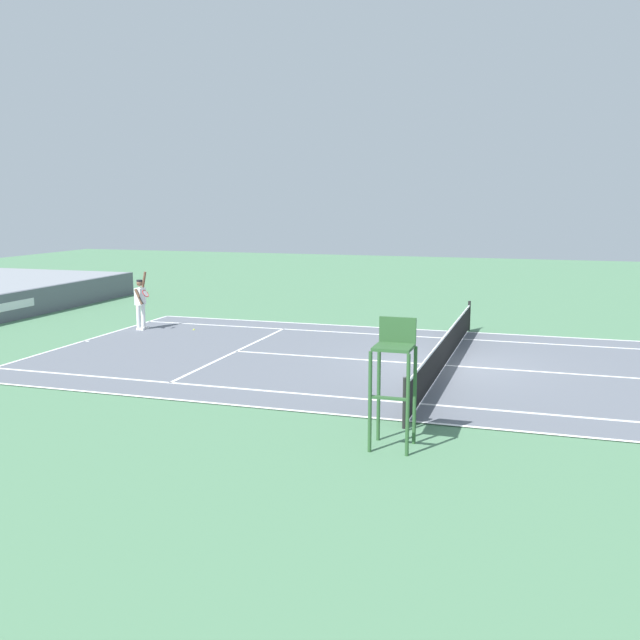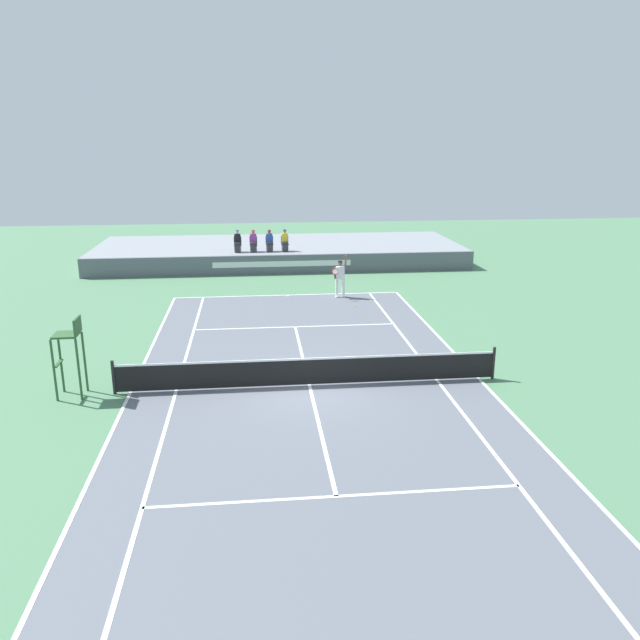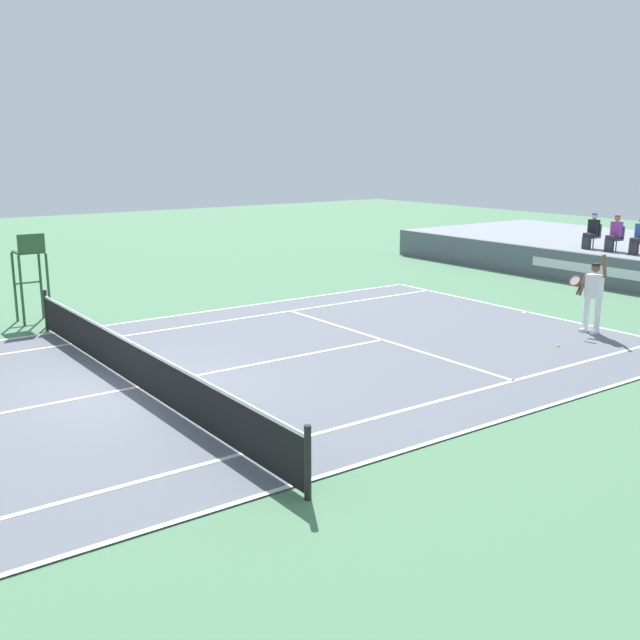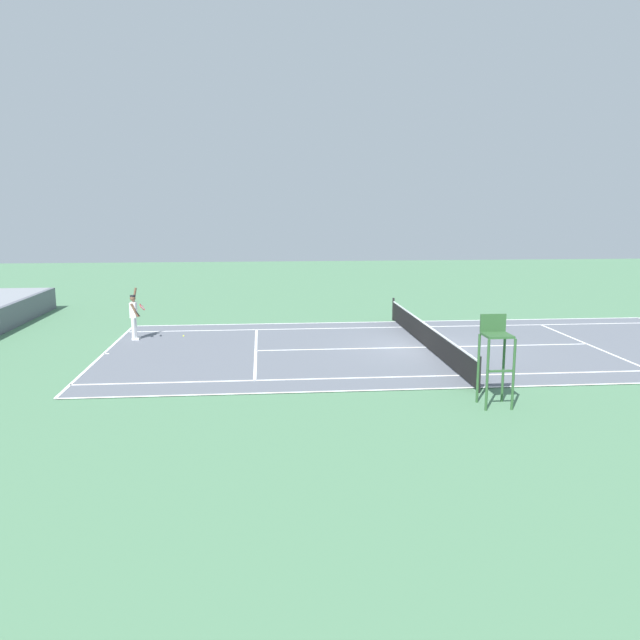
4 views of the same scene
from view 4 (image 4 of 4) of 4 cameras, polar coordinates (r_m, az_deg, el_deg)
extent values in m
plane|color=#4C7A56|center=(24.26, 9.49, -2.49)|extent=(80.00, 80.00, 0.00)
cube|color=slate|center=(24.26, 9.49, -2.47)|extent=(10.98, 23.78, 0.02)
cube|color=white|center=(24.17, -18.97, -2.90)|extent=(10.98, 0.10, 0.01)
cube|color=white|center=(19.16, 13.66, -5.95)|extent=(0.10, 23.78, 0.01)
cube|color=white|center=(29.49, 6.80, -0.15)|extent=(0.10, 23.78, 0.01)
cube|color=white|center=(20.42, 12.41, -4.90)|extent=(0.10, 23.78, 0.01)
cube|color=white|center=(28.17, 7.38, -0.64)|extent=(0.10, 23.78, 0.01)
cube|color=white|center=(23.47, -5.82, -2.77)|extent=(8.22, 0.10, 0.01)
cube|color=white|center=(26.60, 22.95, -2.00)|extent=(8.22, 0.10, 0.01)
cube|color=white|center=(24.26, 9.49, -2.44)|extent=(0.10, 12.80, 0.01)
cube|color=white|center=(24.14, -18.73, -2.90)|extent=(0.10, 0.20, 0.01)
cylinder|color=black|center=(18.62, 14.17, -4.81)|extent=(0.10, 0.10, 1.07)
cylinder|color=black|center=(29.84, 6.64, 0.97)|extent=(0.10, 0.10, 1.07)
cube|color=black|center=(24.16, 9.52, -1.38)|extent=(11.78, 0.02, 0.84)
cube|color=white|center=(24.08, 9.55, -0.40)|extent=(11.78, 0.03, 0.06)
cylinder|color=white|center=(26.52, -16.37, -0.68)|extent=(0.15, 0.15, 0.92)
cylinder|color=white|center=(26.21, -16.49, -0.81)|extent=(0.15, 0.15, 0.92)
cube|color=white|center=(26.58, -16.20, -1.54)|extent=(0.12, 0.28, 0.10)
cube|color=white|center=(26.27, -16.32, -1.68)|extent=(0.12, 0.28, 0.10)
cube|color=white|center=(26.23, -16.51, 0.89)|extent=(0.40, 0.25, 0.60)
sphere|color=brown|center=(26.17, -16.56, 1.90)|extent=(0.22, 0.22, 0.22)
cylinder|color=black|center=(26.16, -16.57, 2.10)|extent=(0.21, 0.21, 0.06)
cylinder|color=brown|center=(26.40, -16.41, 2.18)|extent=(0.09, 0.21, 0.61)
cylinder|color=brown|center=(25.96, -16.40, 0.85)|extent=(0.09, 0.33, 0.56)
cylinder|color=black|center=(25.92, -16.14, 0.55)|extent=(0.04, 0.19, 0.25)
torus|color=red|center=(25.85, -15.77, 1.13)|extent=(0.31, 0.20, 0.26)
cylinder|color=silver|center=(25.85, -15.77, 1.13)|extent=(0.27, 0.16, 0.22)
sphere|color=#D1E533|center=(26.55, -12.22, -1.42)|extent=(0.07, 0.07, 0.07)
cylinder|color=#2D562D|center=(17.21, 17.08, -4.74)|extent=(0.07, 0.07, 1.90)
cylinder|color=#2D562D|center=(16.96, 14.88, -4.85)|extent=(0.07, 0.07, 1.90)
cylinder|color=#2D562D|center=(17.84, 16.23, -4.18)|extent=(0.07, 0.07, 1.90)
cylinder|color=#2D562D|center=(17.60, 14.10, -4.27)|extent=(0.07, 0.07, 1.90)
cube|color=#2D562D|center=(17.18, 15.72, -1.34)|extent=(0.70, 0.70, 0.06)
cube|color=#2D562D|center=(17.46, 15.36, -0.24)|extent=(0.06, 0.70, 0.48)
cube|color=#2D562D|center=(17.09, 15.96, -4.45)|extent=(0.10, 0.70, 0.04)
camera|label=1|loc=(9.26, 66.86, 0.14)|focal=40.84mm
camera|label=2|loc=(32.43, 44.60, 11.21)|focal=35.25mm
camera|label=3|loc=(38.27, 12.31, 9.02)|focal=42.04mm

